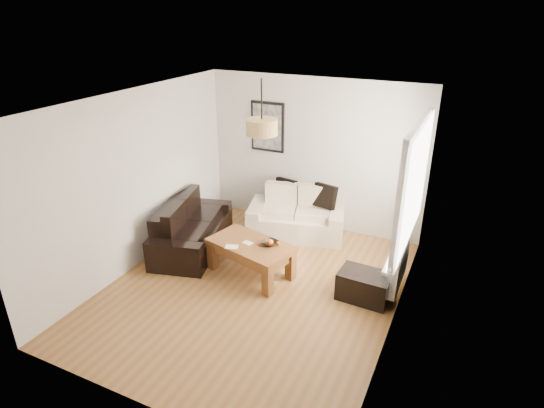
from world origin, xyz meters
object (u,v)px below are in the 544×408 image
at_px(sofa_leather, 192,226).
at_px(coffee_table, 251,258).
at_px(loveseat_cream, 296,213).
at_px(ottoman, 364,286).

height_order(sofa_leather, coffee_table, sofa_leather).
xyz_separation_m(loveseat_cream, ottoman, (1.55, -1.36, -0.20)).
bearing_deg(ottoman, loveseat_cream, 138.74).
xyz_separation_m(loveseat_cream, coffee_table, (-0.12, -1.45, -0.15)).
bearing_deg(ottoman, sofa_leather, 176.22).
height_order(loveseat_cream, coffee_table, loveseat_cream).
bearing_deg(coffee_table, loveseat_cream, 85.41).
height_order(coffee_table, ottoman, coffee_table).
bearing_deg(sofa_leather, coffee_table, -117.90).
bearing_deg(sofa_leather, ottoman, -108.46).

